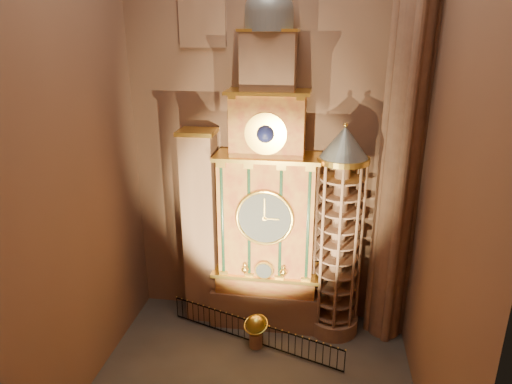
% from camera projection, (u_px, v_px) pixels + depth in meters
% --- Properties ---
extents(wall_back, '(22.00, 0.00, 22.00)m').
position_uv_depth(wall_back, '(271.00, 111.00, 21.79)').
color(wall_back, '#845C47').
rests_on(wall_back, floor).
extents(wall_left, '(0.00, 22.00, 22.00)m').
position_uv_depth(wall_left, '(68.00, 132.00, 17.19)').
color(wall_left, '#845C47').
rests_on(wall_left, floor).
extents(wall_right, '(0.00, 22.00, 22.00)m').
position_uv_depth(wall_right, '(457.00, 146.00, 15.19)').
color(wall_right, '#845C47').
rests_on(wall_right, floor).
extents(astronomical_clock, '(5.60, 2.41, 16.70)m').
position_uv_depth(astronomical_clock, '(267.00, 203.00, 22.26)').
color(astronomical_clock, '#8C634C').
rests_on(astronomical_clock, floor).
extents(portrait_tower, '(1.80, 1.60, 10.20)m').
position_uv_depth(portrait_tower, '(201.00, 228.00, 23.26)').
color(portrait_tower, '#8C634C').
rests_on(portrait_tower, floor).
extents(stair_turret, '(2.50, 2.50, 10.80)m').
position_uv_depth(stair_turret, '(338.00, 236.00, 21.98)').
color(stair_turret, '#8C634C').
rests_on(stair_turret, floor).
extents(gothic_pier, '(2.04, 2.04, 22.00)m').
position_uv_depth(gothic_pier, '(406.00, 118.00, 19.99)').
color(gothic_pier, '#8C634C').
rests_on(gothic_pier, floor).
extents(celestial_globe, '(1.50, 1.46, 1.73)m').
position_uv_depth(celestial_globe, '(256.00, 328.00, 22.08)').
color(celestial_globe, '#8C634C').
rests_on(celestial_globe, floor).
extents(iron_railing, '(8.77, 3.06, 1.18)m').
position_uv_depth(iron_railing, '(253.00, 332.00, 22.41)').
color(iron_railing, black).
rests_on(iron_railing, floor).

